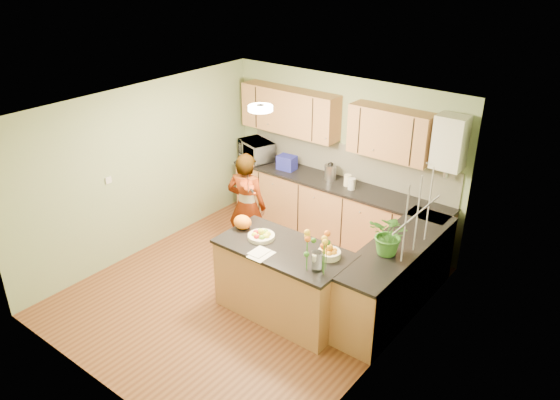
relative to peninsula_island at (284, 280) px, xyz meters
The scene contains 28 objects.
floor 0.80m from the peninsula_island, behind, with size 4.50×4.50×0.00m, color brown.
ceiling 2.13m from the peninsula_island, behind, with size 4.00×4.50×0.02m, color silver.
wall_back 2.53m from the peninsula_island, 105.43° to the left, with size 4.00×0.02×2.50m, color gray.
wall_front 2.40m from the peninsula_island, 106.34° to the right, with size 4.00×0.02×2.50m, color gray.
wall_left 2.75m from the peninsula_island, behind, with size 0.02×4.50×2.50m, color gray.
wall_right 1.57m from the peninsula_island, ahead, with size 0.02×4.50×2.50m, color gray.
back_counter 2.09m from the peninsula_island, 104.97° to the left, with size 3.64×0.62×0.94m.
right_counter 1.40m from the peninsula_island, 40.91° to the left, with size 0.62×2.24×0.94m.
splashback 2.47m from the peninsula_island, 103.19° to the left, with size 3.60×0.02×0.52m, color #ECE7CC.
upper_cabinets 2.68m from the peninsula_island, 110.79° to the left, with size 3.20×0.34×0.70m.
boiler 2.79m from the peninsula_island, 63.84° to the left, with size 0.40×0.30×0.86m.
window_right 1.85m from the peninsula_island, 26.29° to the left, with size 0.01×1.30×1.05m.
light_switch 2.80m from the peninsula_island, 168.55° to the right, with size 0.02×0.09×0.09m, color silver.
ceiling_lamp 2.12m from the peninsula_island, 150.07° to the left, with size 0.30×0.30×0.07m.
peninsula_island is the anchor object (origin of this frame).
fruit_dish 0.63m from the peninsula_island, behind, with size 0.33×0.33×0.12m.
orange_bowl 0.78m from the peninsula_island, 15.26° to the left, with size 0.27×0.27×0.16m.
flower_vase 1.03m from the peninsula_island, 16.70° to the right, with size 0.29×0.29×0.53m.
orange_bag 0.90m from the peninsula_island, behind, with size 0.24×0.20×0.18m, color orange.
papers 0.57m from the peninsula_island, 108.43° to the right, with size 0.22×0.30×0.01m, color white.
violinist 1.51m from the peninsula_island, 148.72° to the left, with size 0.59×0.39×1.62m, color tan.
violin 1.45m from the peninsula_island, 152.76° to the left, with size 0.62×0.25×0.12m, color #4E0D04, non-canonical shape.
microwave 3.00m from the peninsula_island, 136.64° to the left, with size 0.59×0.40×0.32m, color silver.
blue_box 2.53m from the peninsula_island, 126.47° to the left, with size 0.28×0.21×0.23m, color #212597.
kettle 2.24m from the peninsula_island, 108.44° to the left, with size 0.18×0.18×0.33m.
jar_cream 2.13m from the peninsula_island, 100.00° to the left, with size 0.11×0.11×0.17m, color beige.
jar_white 2.04m from the peninsula_island, 97.05° to the left, with size 0.11×0.11×0.17m, color silver.
potted_plant 1.44m from the peninsula_island, 31.15° to the left, with size 0.47×0.41×0.52m, color #387727.
Camera 1 is at (4.08, -4.54, 4.29)m, focal length 35.00 mm.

